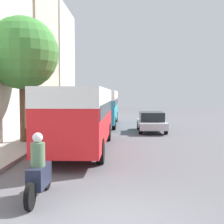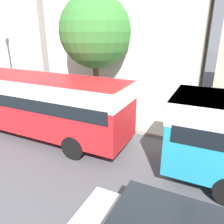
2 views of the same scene
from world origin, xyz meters
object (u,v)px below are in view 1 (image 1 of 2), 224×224
Objects in this scene: bus_following at (102,103)px; car_crossing at (151,121)px; bus_lead at (82,110)px; motorcycle_behind_lead at (39,173)px; pedestrian_near_curb at (39,119)px.

bus_following is 2.40× the size of car_crossing.
bus_following is at bearing 130.54° from car_crossing.
bus_lead reaches higher than motorcycle_behind_lead.
pedestrian_near_curb is at bearing 122.06° from bus_lead.
pedestrian_near_curb is (-3.82, -6.09, -0.89)m from bus_following.
bus_lead is at bearing 88.69° from motorcycle_behind_lead.
bus_following reaches higher than bus_lead.
pedestrian_near_curb is (-3.57, 13.08, 0.36)m from motorcycle_behind_lead.
car_crossing is at bearing 11.13° from pedestrian_near_curb.
car_crossing is 7.88m from pedestrian_near_curb.
bus_following is 7.24m from pedestrian_near_curb.
bus_lead is at bearing -57.94° from pedestrian_near_curb.
motorcycle_behind_lead is 13.57m from pedestrian_near_curb.
bus_following is 19.21m from motorcycle_behind_lead.
pedestrian_near_curb reaches higher than car_crossing.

